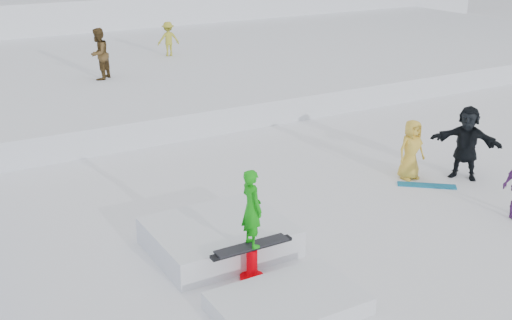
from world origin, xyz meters
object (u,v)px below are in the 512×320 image
walker_ygreen (168,39)px  jib_rail_feature (237,250)px  spectator_yellow (411,150)px  spectator_dark (466,143)px  walker_olive (99,54)px

walker_ygreen → jib_rail_feature: bearing=80.5°
jib_rail_feature → spectator_yellow: bearing=16.0°
walker_ygreen → spectator_dark: 14.73m
walker_ygreen → spectator_yellow: 14.00m
walker_olive → walker_ygreen: (3.80, 2.79, -0.20)m
walker_olive → walker_ygreen: walker_olive is taller
walker_ygreen → spectator_yellow: bearing=101.5°
walker_olive → spectator_dark: (5.60, -11.82, -0.78)m
walker_olive → walker_ygreen: 4.72m
walker_olive → spectator_dark: 13.10m
spectator_dark → jib_rail_feature: 7.15m
walker_ygreen → spectator_yellow: size_ratio=0.93×
spectator_yellow → spectator_dark: spectator_dark is taller
walker_ygreen → spectator_dark: walker_ygreen is taller
walker_ygreen → spectator_yellow: (0.59, -13.97, -0.74)m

